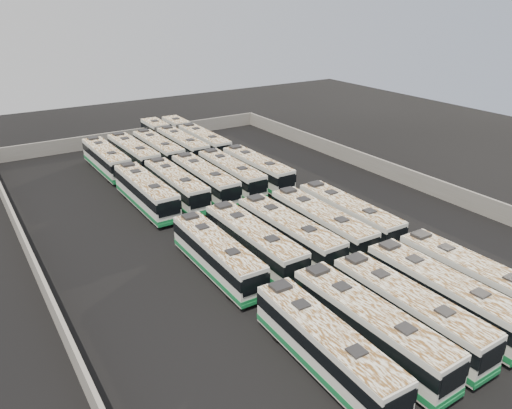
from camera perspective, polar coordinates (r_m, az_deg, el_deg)
The scene contains 22 objects.
ground at distance 54.60m, azimuth -0.42°, elevation -1.68°, with size 140.00×140.00×0.00m, color black.
perimeter_wall at distance 54.15m, azimuth -0.43°, elevation -0.62°, with size 45.20×73.20×2.20m.
bus_front_far_left at distance 33.72m, azimuth 7.96°, elevation -15.74°, with size 3.02×12.86×3.61m.
bus_front_left at distance 35.79m, azimuth 12.86°, elevation -13.41°, with size 3.13×13.38×3.76m.
bus_front_center at distance 38.07m, azimuth 16.98°, elevation -11.50°, with size 2.95×13.15×3.70m.
bus_front_right at distance 40.71m, azimuth 20.53°, elevation -9.53°, with size 2.93×13.32×3.75m.
bus_front_far_right at distance 43.46m, azimuth 23.66°, elevation -7.90°, with size 2.98×13.27×3.73m.
bus_midfront_far_left at distance 43.74m, azimuth -4.46°, elevation -5.72°, with size 2.80×12.77×3.60m.
bus_midfront_left at distance 45.50m, azimuth -0.27°, elevation -4.34°, with size 2.91×13.24×3.73m.
bus_midfront_center at distance 47.19m, azimuth 3.74°, elevation -3.30°, with size 3.14×13.46×3.78m.
bus_midfront_right at distance 49.33m, azimuth 7.41°, elevation -2.24°, with size 2.97×13.41×3.77m.
bus_midfront_far_right at distance 51.66m, azimuth 10.52°, elevation -1.27°, with size 2.99×13.24×3.72m.
bus_midback_far_left at distance 58.21m, azimuth -12.47°, elevation 1.43°, with size 2.87×13.37×3.77m.
bus_midback_left at distance 59.61m, azimuth -9.14°, elevation 2.17°, with size 2.83×13.09×3.69m.
bus_midback_center at distance 60.90m, azimuth -5.89°, elevation 2.83°, with size 2.88×13.28×3.74m.
bus_midback_right at distance 62.76m, azimuth -2.88°, elevation 3.51°, with size 2.93×13.04×3.67m.
bus_midback_far_right at distance 64.36m, azimuth 0.14°, elevation 4.05°, with size 2.88×13.03×3.67m.
bus_back_far_left at distance 71.54m, azimuth -16.75°, elevation 5.03°, with size 2.92×13.07×3.67m.
bus_back_left at distance 72.49m, azimuth -13.84°, elevation 5.61°, with size 3.14×13.38×3.76m.
bus_back_center at distance 73.96m, azimuth -11.11°, elevation 6.16°, with size 2.82×13.02×3.67m.
bus_back_right at distance 78.43m, azimuth -9.47°, elevation 7.24°, with size 2.81×20.20×3.66m.
bus_back_far_right at distance 79.82m, azimuth -7.05°, elevation 7.63°, with size 2.86×19.89×3.60m.
Camera 1 is at (-26.22, -42.09, 22.86)m, focal length 35.00 mm.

